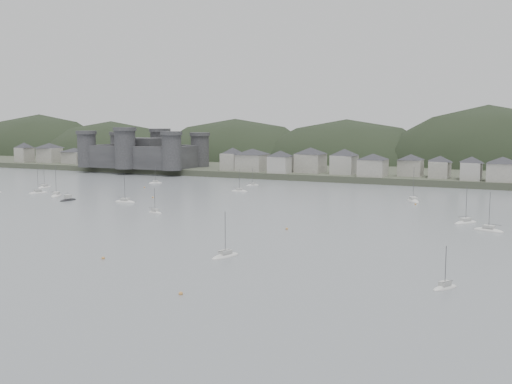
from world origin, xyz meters
The scene contains 8 objects.
ground centered at (0.00, 0.00, 0.00)m, with size 900.00×900.00×0.00m, color slate.
far_shore_land centered at (0.00, 295.00, 1.50)m, with size 900.00×250.00×3.00m, color #383D2D.
forested_ridge centered at (4.83, 269.40, -11.28)m, with size 851.55×103.94×102.57m.
castle centered at (-120.00, 179.80, 10.96)m, with size 66.00×43.00×20.00m.
waterfront_town centered at (50.59, 183.34, 8.66)m, with size 451.48×28.46×12.92m.
moored_fleet centered at (-21.39, 66.49, 0.18)m, with size 242.15×161.23×12.89m.
motor_launch_far centered at (-70.94, 68.83, 0.30)m, with size 3.04×7.18×3.69m.
mooring_buoys centered at (-2.49, 54.45, 0.15)m, with size 189.38×127.08×0.70m.
Camera 1 is at (79.72, -90.27, 27.42)m, focal length 41.79 mm.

